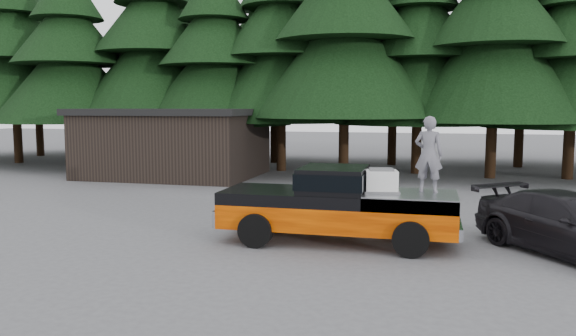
% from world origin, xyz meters
% --- Properties ---
extents(ground, '(120.00, 120.00, 0.00)m').
position_xyz_m(ground, '(0.00, 0.00, 0.00)').
color(ground, '#505053').
rests_on(ground, ground).
extents(pickup_truck, '(6.00, 2.04, 1.33)m').
position_xyz_m(pickup_truck, '(1.00, 0.53, 0.67)').
color(pickup_truck, '#ED5A00').
rests_on(pickup_truck, ground).
extents(truck_cab, '(1.66, 1.90, 0.59)m').
position_xyz_m(truck_cab, '(0.90, 0.53, 1.62)').
color(truck_cab, black).
rests_on(truck_cab, pickup_truck).
extents(air_compressor, '(0.87, 0.76, 0.52)m').
position_xyz_m(air_compressor, '(2.09, 0.47, 1.59)').
color(air_compressor, silver).
rests_on(air_compressor, pickup_truck).
extents(man_on_bed, '(0.75, 0.56, 1.87)m').
position_xyz_m(man_on_bed, '(3.19, 0.81, 2.26)').
color(man_on_bed, slate).
rests_on(man_on_bed, pickup_truck).
extents(parked_car, '(4.63, 5.16, 1.44)m').
position_xyz_m(parked_car, '(6.45, 0.61, 0.72)').
color(parked_car, black).
rests_on(parked_car, ground).
extents(utility_building, '(8.40, 6.40, 3.30)m').
position_xyz_m(utility_building, '(-9.00, 12.00, 1.67)').
color(utility_building, black).
rests_on(utility_building, ground).
extents(treeline, '(60.15, 16.05, 17.50)m').
position_xyz_m(treeline, '(0.42, 17.20, 7.72)').
color(treeline, black).
rests_on(treeline, ground).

